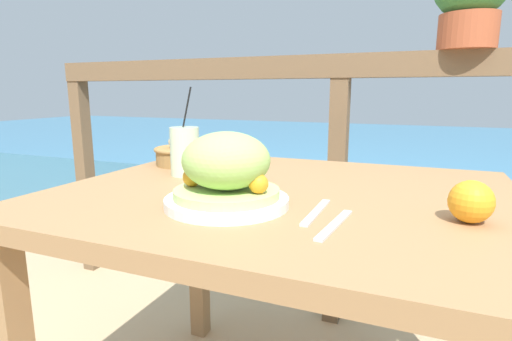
{
  "coord_description": "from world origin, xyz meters",
  "views": [
    {
      "loc": [
        0.3,
        -0.91,
        0.99
      ],
      "look_at": [
        -0.04,
        -0.08,
        0.81
      ],
      "focal_mm": 28.0,
      "sensor_mm": 36.0,
      "label": 1
    }
  ],
  "objects": [
    {
      "name": "patio_table",
      "position": [
        0.0,
        0.0,
        0.65
      ],
      "size": [
        1.08,
        0.9,
        0.75
      ],
      "color": "#997047",
      "rests_on": "ground_plane"
    },
    {
      "name": "bread_basket",
      "position": [
        -0.41,
        0.2,
        0.79
      ],
      "size": [
        0.2,
        0.2,
        0.11
      ],
      "color": "olive",
      "rests_on": "patio_table"
    },
    {
      "name": "knife",
      "position": [
        0.17,
        -0.22,
        0.75
      ],
      "size": [
        0.03,
        0.18,
        0.0
      ],
      "color": "silver",
      "rests_on": "patio_table"
    },
    {
      "name": "fork",
      "position": [
        0.12,
        -0.16,
        0.75
      ],
      "size": [
        0.02,
        0.18,
        0.0
      ],
      "color": "silver",
      "rests_on": "patio_table"
    },
    {
      "name": "salad_plate",
      "position": [
        -0.06,
        -0.18,
        0.82
      ],
      "size": [
        0.26,
        0.26,
        0.16
      ],
      "color": "silver",
      "rests_on": "patio_table"
    },
    {
      "name": "drink_glass",
      "position": [
        -0.31,
        0.05,
        0.82
      ],
      "size": [
        0.08,
        0.08,
        0.25
      ],
      "color": "beige",
      "rests_on": "patio_table"
    },
    {
      "name": "railing_fence",
      "position": [
        0.0,
        0.7,
        0.84
      ],
      "size": [
        2.8,
        0.08,
        1.13
      ],
      "color": "brown",
      "rests_on": "ground_plane"
    },
    {
      "name": "sea_backdrop",
      "position": [
        0.0,
        3.2,
        0.26
      ],
      "size": [
        12.0,
        4.0,
        0.51
      ],
      "color": "teal",
      "rests_on": "ground_plane"
    },
    {
      "name": "orange_near_basket",
      "position": [
        -0.27,
        0.28,
        0.79
      ],
      "size": [
        0.08,
        0.08,
        0.08
      ],
      "color": "orange",
      "rests_on": "patio_table"
    },
    {
      "name": "orange_near_glass",
      "position": [
        0.4,
        -0.11,
        0.79
      ],
      "size": [
        0.08,
        0.08,
        0.08
      ],
      "color": "orange",
      "rests_on": "patio_table"
    }
  ]
}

